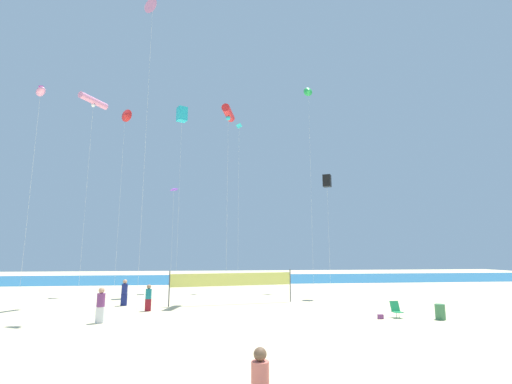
{
  "coord_description": "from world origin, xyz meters",
  "views": [
    {
      "loc": [
        -1.96,
        -17.77,
        3.6
      ],
      "look_at": [
        1.47,
        11.28,
        8.56
      ],
      "focal_mm": 25.38,
      "sensor_mm": 36.0,
      "label": 1
    }
  ],
  "objects": [
    {
      "name": "kite_green_delta",
      "position": [
        8.07,
        18.31,
        21.0
      ],
      "size": [
        0.99,
        0.48,
        21.56
      ],
      "color": "silver",
      "rests_on": "ground"
    },
    {
      "name": "kite_pink_tube",
      "position": [
        -11.25,
        9.6,
        15.06
      ],
      "size": [
        1.65,
        2.39,
        15.35
      ],
      "color": "silver",
      "rests_on": "ground"
    },
    {
      "name": "volleyball_net",
      "position": [
        -0.48,
        9.08,
        1.64
      ],
      "size": [
        8.88,
        1.7,
        2.4
      ],
      "color": "#4C4C51",
      "rests_on": "ground"
    },
    {
      "name": "ground_plane",
      "position": [
        0.0,
        0.0,
        0.0
      ],
      "size": [
        120.0,
        120.0,
        0.0
      ],
      "primitive_type": "plane",
      "color": "beige"
    },
    {
      "name": "trash_barrel",
      "position": [
        10.57,
        1.64,
        0.41
      ],
      "size": [
        0.53,
        0.53,
        0.82
      ],
      "primitive_type": "cylinder",
      "color": "#3F7F4C",
      "rests_on": "ground"
    },
    {
      "name": "kite_violet_diamond",
      "position": [
        -5.88,
        17.8,
        9.73
      ],
      "size": [
        0.92,
        0.91,
        9.98
      ],
      "color": "silver",
      "rests_on": "ground"
    },
    {
      "name": "folding_beach_chair",
      "position": [
        8.48,
        2.54,
        0.47
      ],
      "size": [
        0.52,
        0.65,
        0.89
      ],
      "rotation": [
        0.0,
        0.0,
        -0.54
      ],
      "color": "#1E8C4C",
      "rests_on": "ground"
    },
    {
      "name": "kite_black_box",
      "position": [
        7.79,
        12.1,
        9.79
      ],
      "size": [
        0.89,
        0.89,
        10.33
      ],
      "color": "silver",
      "rests_on": "ground"
    },
    {
      "name": "kite_red_tube",
      "position": [
        -0.92,
        10.2,
        14.81
      ],
      "size": [
        1.17,
        2.46,
        15.17
      ],
      "color": "silver",
      "rests_on": "ground"
    },
    {
      "name": "kite_pink_inflatable",
      "position": [
        -13.58,
        6.4,
        14.21
      ],
      "size": [
        1.27,
        1.55,
        14.65
      ],
      "color": "silver",
      "rests_on": "ground"
    },
    {
      "name": "kite_cyan_box",
      "position": [
        -5.17,
        15.83,
        16.76
      ],
      "size": [
        1.14,
        1.14,
        17.46
      ],
      "color": "silver",
      "rests_on": "ground"
    },
    {
      "name": "kite_red_delta",
      "position": [
        -10.67,
        16.81,
        16.82
      ],
      "size": [
        1.3,
        0.98,
        17.48
      ],
      "color": "silver",
      "rests_on": "ground"
    },
    {
      "name": "kite_pink_delta",
      "position": [
        -6.5,
        5.8,
        20.59
      ],
      "size": [
        1.16,
        0.95,
        21.2
      ],
      "color": "silver",
      "rests_on": "ground"
    },
    {
      "name": "beachgoer_teal_shirt",
      "position": [
        -5.96,
        6.57,
        0.87
      ],
      "size": [
        0.37,
        0.37,
        1.63
      ],
      "rotation": [
        0.0,
        0.0,
        0.76
      ],
      "color": "maroon",
      "rests_on": "ground"
    },
    {
      "name": "ocean_band",
      "position": [
        0.0,
        35.75,
        0.0
      ],
      "size": [
        120.0,
        20.0,
        0.01
      ],
      "primitive_type": "cube",
      "color": "#1E6B99",
      "rests_on": "ground"
    },
    {
      "name": "beach_handbag",
      "position": [
        7.37,
        2.22,
        0.12
      ],
      "size": [
        0.31,
        0.15,
        0.24
      ],
      "primitive_type": "cube",
      "color": "#7A3872",
      "rests_on": "ground"
    },
    {
      "name": "beachgoer_navy_shirt",
      "position": [
        -8.05,
        9.21,
        0.95
      ],
      "size": [
        0.41,
        0.41,
        1.79
      ],
      "rotation": [
        0.0,
        0.0,
        2.68
      ],
      "color": "navy",
      "rests_on": "ground"
    },
    {
      "name": "beachgoer_plum_shirt",
      "position": [
        -7.77,
        2.77,
        0.97
      ],
      "size": [
        0.41,
        0.41,
        1.81
      ],
      "rotation": [
        0.0,
        0.0,
        6.17
      ],
      "color": "white",
      "rests_on": "ground"
    },
    {
      "name": "kite_cyan_diamond",
      "position": [
        0.51,
        18.52,
        16.33
      ],
      "size": [
        0.64,
        0.63,
        17.06
      ],
      "color": "silver",
      "rests_on": "ground"
    }
  ]
}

